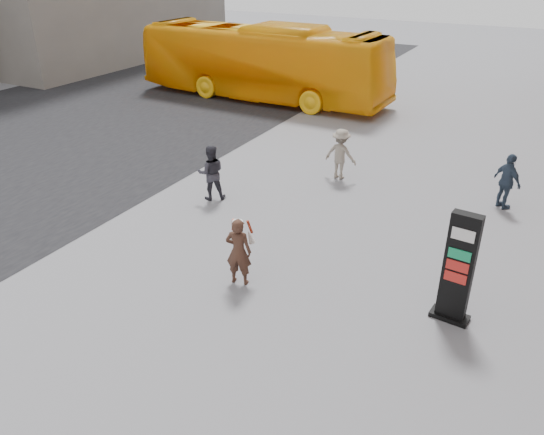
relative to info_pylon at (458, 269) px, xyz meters
The scene contains 8 objects.
ground 4.65m from the info_pylon, 163.97° to the right, with size 100.00×100.00×0.00m, color #9E9EA3.
road 17.76m from the info_pylon, 167.76° to the left, with size 16.00×60.00×0.01m, color black.
info_pylon is the anchor object (origin of this frame).
woman 4.62m from the info_pylon, 168.39° to the right, with size 0.70×0.66×1.62m.
bus 18.38m from the info_pylon, 131.40° to the left, with size 3.02×12.91×3.60m, color #FFB00D.
pedestrian_a 8.04m from the info_pylon, 161.45° to the left, with size 0.82×0.64×1.68m, color #302E37.
pedestrian_b 7.63m from the info_pylon, 129.13° to the left, with size 1.08×0.62×1.67m, color gray.
pedestrian_c 6.08m from the info_pylon, 87.59° to the left, with size 0.97×0.40×1.66m, color #344458.
Camera 1 is at (5.27, -8.25, 6.83)m, focal length 35.00 mm.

